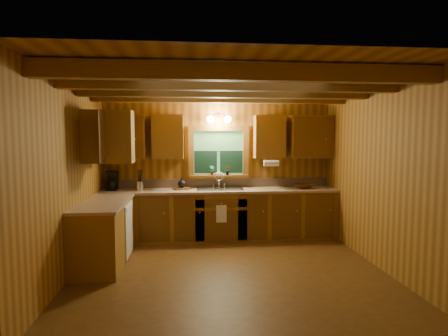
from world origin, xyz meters
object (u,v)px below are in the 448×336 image
cutting_board (182,189)px  wicker_basket (303,186)px  sink (220,192)px  coffee_maker (112,181)px

cutting_board → wicker_basket: (2.21, -0.09, 0.03)m
sink → cutting_board: size_ratio=2.80×
wicker_basket → coffee_maker: bearing=178.0°
sink → cutting_board: sink is taller
cutting_board → coffee_maker: bearing=157.7°
coffee_maker → wicker_basket: (3.44, -0.12, -0.12)m
coffee_maker → cutting_board: bearing=-0.9°
wicker_basket → sink: bearing=178.7°
coffee_maker → cutting_board: 1.23m
sink → coffee_maker: size_ratio=2.47×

